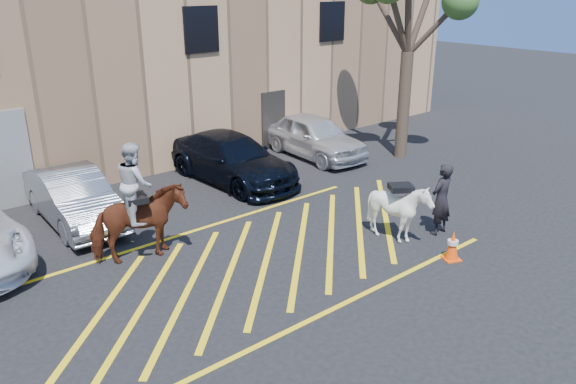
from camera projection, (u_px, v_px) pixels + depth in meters
ground at (258, 256)px, 13.33m from camera, size 90.00×90.00×0.00m
car_silver_sedan at (74, 198)px, 14.93m from camera, size 1.64×4.36×1.42m
car_blue_suv at (232, 159)px, 18.07m from camera, size 2.33×5.24×1.49m
car_white_suv at (314, 136)px, 20.59m from camera, size 2.07×4.62×1.54m
handler at (441, 199)px, 14.20m from camera, size 0.71×0.48×1.88m
warehouse at (60, 52)px, 20.63m from camera, size 32.42×10.20×7.30m
hatching_zone at (266, 260)px, 13.11m from camera, size 12.60×5.12×0.01m
mounted_bay at (138, 214)px, 12.75m from camera, size 2.31×1.42×2.83m
saddled_white at (399, 211)px, 13.85m from camera, size 1.86×1.90×1.58m
traffic_cone at (453, 245)px, 13.03m from camera, size 0.50×0.50×0.73m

